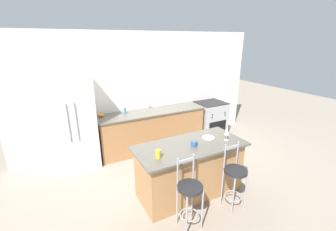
% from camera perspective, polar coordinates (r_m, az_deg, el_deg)
% --- Properties ---
extents(ground_plane, '(18.00, 18.00, 0.00)m').
position_cam_1_polar(ground_plane, '(5.31, -2.29, -9.52)').
color(ground_plane, gray).
extents(wall_back, '(6.00, 0.07, 2.70)m').
position_cam_1_polar(wall_back, '(5.46, -5.74, 6.36)').
color(wall_back, silver).
rests_on(wall_back, ground_plane).
extents(back_counter, '(2.56, 0.70, 0.92)m').
position_cam_1_polar(back_counter, '(5.43, -4.11, -3.47)').
color(back_counter, '#A87547').
rests_on(back_counter, ground_plane).
extents(sink_faucet, '(0.02, 0.13, 0.22)m').
position_cam_1_polar(sink_faucet, '(5.42, -5.13, 3.11)').
color(sink_faucet, '#ADAFB5').
rests_on(sink_faucet, back_counter).
extents(kitchen_island, '(1.82, 0.84, 0.91)m').
position_cam_1_polar(kitchen_island, '(3.89, 5.52, -13.36)').
color(kitchen_island, '#A87547').
rests_on(kitchen_island, ground_plane).
extents(refrigerator, '(0.88, 0.74, 1.95)m').
position_cam_1_polar(refrigerator, '(4.84, -23.36, -1.42)').
color(refrigerator, white).
rests_on(refrigerator, ground_plane).
extents(oven_range, '(0.75, 0.69, 0.92)m').
position_cam_1_polar(oven_range, '(6.25, 10.59, -0.75)').
color(oven_range, '#ADAFB5').
rests_on(oven_range, ground_plane).
extents(bar_stool_near, '(0.35, 0.35, 1.06)m').
position_cam_1_polar(bar_stool_near, '(3.22, 5.49, -19.07)').
color(bar_stool_near, '#99999E').
rests_on(bar_stool_near, ground_plane).
extents(bar_stool_far, '(0.35, 0.35, 1.06)m').
position_cam_1_polar(bar_stool_far, '(3.67, 16.56, -14.61)').
color(bar_stool_far, '#99999E').
rests_on(bar_stool_far, ground_plane).
extents(dinner_plate, '(0.21, 0.21, 0.02)m').
position_cam_1_polar(dinner_plate, '(3.95, 10.23, -5.49)').
color(dinner_plate, white).
rests_on(dinner_plate, kitchen_island).
extents(wine_glass, '(0.08, 0.08, 0.22)m').
position_cam_1_polar(wine_glass, '(3.87, 14.74, -3.96)').
color(wine_glass, white).
rests_on(wine_glass, kitchen_island).
extents(coffee_mug, '(0.12, 0.09, 0.09)m').
position_cam_1_polar(coffee_mug, '(3.60, 6.58, -7.14)').
color(coffee_mug, '#335689').
rests_on(coffee_mug, kitchen_island).
extents(tumbler_cup, '(0.08, 0.08, 0.13)m').
position_cam_1_polar(tumbler_cup, '(3.24, -2.52, -9.74)').
color(tumbler_cup, gold).
rests_on(tumbler_cup, kitchen_island).
extents(pumpkin_decoration, '(0.11, 0.11, 0.11)m').
position_cam_1_polar(pumpkin_decoration, '(5.05, -16.67, 0.10)').
color(pumpkin_decoration, orange).
rests_on(pumpkin_decoration, back_counter).
extents(soap_bottle, '(0.06, 0.06, 0.14)m').
position_cam_1_polar(soap_bottle, '(5.15, -10.86, 1.09)').
color(soap_bottle, teal).
rests_on(soap_bottle, back_counter).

